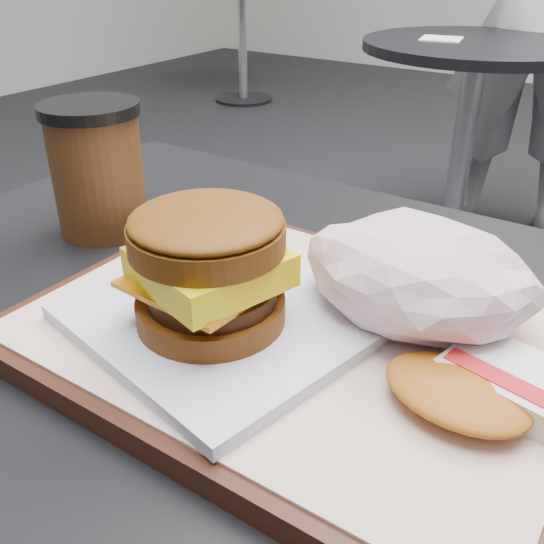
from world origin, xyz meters
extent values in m
cube|color=black|center=(0.00, 0.00, 0.75)|extent=(0.80, 0.60, 0.04)
cube|color=black|center=(0.04, -0.01, 0.78)|extent=(0.38, 0.28, 0.02)
cube|color=silver|center=(0.04, -0.01, 0.79)|extent=(0.36, 0.26, 0.00)
cube|color=white|center=(-0.01, -0.04, 0.80)|extent=(0.22, 0.21, 0.01)
cylinder|color=#64310E|center=(-0.01, -0.05, 0.81)|extent=(0.12, 0.12, 0.02)
cylinder|color=#321707|center=(-0.01, -0.05, 0.82)|extent=(0.10, 0.10, 0.01)
cube|color=orange|center=(-0.01, -0.05, 0.83)|extent=(0.09, 0.09, 0.00)
cube|color=#FFED10|center=(-0.01, -0.05, 0.84)|extent=(0.10, 0.10, 0.02)
cylinder|color=brown|center=(-0.01, -0.05, 0.86)|extent=(0.12, 0.12, 0.02)
ellipsoid|color=brown|center=(-0.01, -0.05, 0.87)|extent=(0.12, 0.12, 0.02)
cube|color=white|center=(0.19, 0.00, 0.80)|extent=(0.10, 0.07, 0.02)
cube|color=red|center=(0.19, -0.02, 0.81)|extent=(0.09, 0.03, 0.00)
ellipsoid|color=#BA681D|center=(0.16, -0.03, 0.80)|extent=(0.09, 0.07, 0.01)
cylinder|color=#442410|center=(-0.23, 0.05, 0.83)|extent=(0.09, 0.09, 0.12)
cylinder|color=black|center=(-0.23, 0.05, 0.89)|extent=(0.09, 0.09, 0.01)
cylinder|color=black|center=(-0.35, 1.65, 0.01)|extent=(0.44, 0.44, 0.02)
cylinder|color=#A5A5AA|center=(-0.35, 1.65, 0.37)|extent=(0.07, 0.07, 0.70)
cylinder|color=black|center=(-0.35, 1.65, 0.73)|extent=(0.70, 0.70, 0.03)
cube|color=white|center=(-0.45, 1.61, 0.75)|extent=(0.14, 0.14, 0.00)
imported|color=#BBBCC0|center=(-0.28, 2.08, 0.82)|extent=(0.68, 0.54, 1.63)
cylinder|color=black|center=(-2.40, 3.20, 0.01)|extent=(0.40, 0.40, 0.02)
cylinder|color=#A5A5AA|center=(-2.40, 3.20, 0.37)|extent=(0.06, 0.06, 0.70)
camera|label=1|loc=(0.22, -0.31, 1.03)|focal=40.00mm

